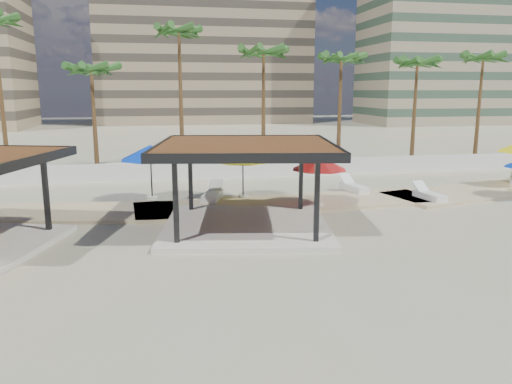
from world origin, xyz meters
TOP-DOWN VIEW (x-y plane):
  - ground at (0.00, 0.00)m, footprint 200.00×200.00m
  - promenade at (2.00, 7.67)m, footprint 44.45×7.97m
  - boundary_wall at (0.00, 16.00)m, footprint 56.00×0.30m
  - building_mid at (4.00, 78.00)m, footprint 38.00×16.00m
  - building_east at (48.00, 66.00)m, footprint 32.00×15.00m
  - pavilion_central at (-0.97, 2.97)m, footprint 8.63×8.63m
  - umbrella_b at (-0.18, 8.61)m, footprint 3.41×3.41m
  - umbrella_c at (3.31, 5.92)m, footprint 3.16×3.16m
  - umbrella_f at (-5.13, 9.20)m, footprint 4.39×4.39m
  - lounger_a at (-1.88, 8.47)m, footprint 1.45×2.48m
  - lounger_b at (9.74, 6.28)m, footprint 1.02×2.28m
  - lounger_c at (6.55, 9.21)m, footprint 1.16×2.35m
  - palm_c at (-9.00, 18.10)m, footprint 3.00×3.00m
  - palm_d at (-3.00, 18.90)m, footprint 3.00×3.00m
  - palm_e at (3.00, 18.40)m, footprint 3.00×3.00m
  - palm_f at (9.00, 18.60)m, footprint 3.00×3.00m
  - palm_g at (15.00, 18.20)m, footprint 3.00×3.00m
  - palm_h at (21.00, 18.80)m, footprint 3.00×3.00m

SIDE VIEW (x-z plane):
  - ground at x=0.00m, z-range 0.00..0.00m
  - promenade at x=2.00m, z-range -0.06..0.18m
  - lounger_b at x=9.74m, z-range -0.04..0.80m
  - lounger_c at x=6.55m, z-range -0.04..0.81m
  - lounger_a at x=-1.88m, z-range -0.05..0.84m
  - boundary_wall at x=0.00m, z-range 0.00..1.20m
  - pavilion_central at x=-0.97m, z-range 0.37..4.17m
  - umbrella_c at x=3.31m, z-range 1.10..3.65m
  - umbrella_b at x=-0.18m, z-range 1.16..3.88m
  - umbrella_f at x=-5.13m, z-range 1.24..4.19m
  - palm_c at x=-9.00m, z-range 3.00..11.21m
  - palm_g at x=15.00m, z-range 3.30..12.19m
  - palm_f at x=9.00m, z-range 3.42..12.58m
  - palm_h at x=21.00m, z-range 3.52..12.90m
  - palm_e at x=3.00m, z-range 3.58..13.09m
  - palm_d at x=-3.00m, z-range 4.17..15.06m
  - building_mid at x=4.00m, z-range -0.93..29.47m
  - building_east at x=48.00m, z-range -0.93..35.47m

